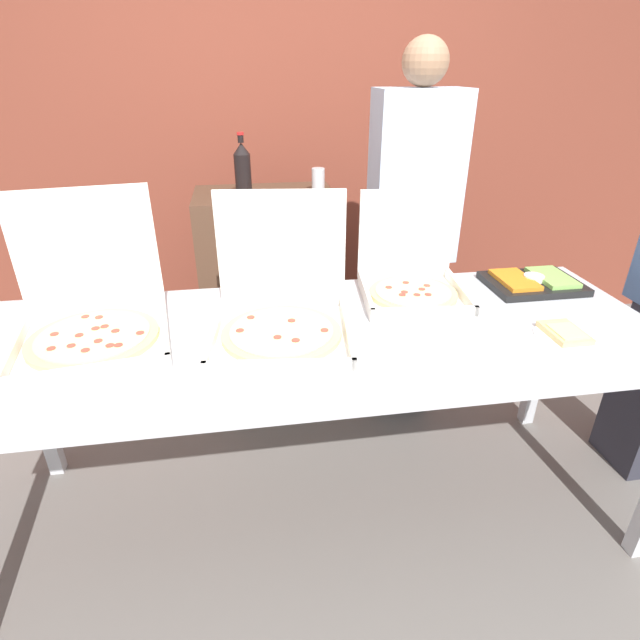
# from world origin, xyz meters

# --- Properties ---
(ground_plane) EXTENTS (16.00, 16.00, 0.00)m
(ground_plane) POSITION_xyz_m (0.00, 0.00, 0.00)
(ground_plane) COLOR slate
(brick_wall_behind) EXTENTS (10.00, 0.06, 2.80)m
(brick_wall_behind) POSITION_xyz_m (0.00, 1.70, 1.40)
(brick_wall_behind) COLOR brown
(brick_wall_behind) RESTS_ON ground_plane
(buffet_table) EXTENTS (2.50, 0.93, 0.87)m
(buffet_table) POSITION_xyz_m (0.00, 0.00, 0.78)
(buffet_table) COLOR silver
(buffet_table) RESTS_ON ground_plane
(pizza_box_near_right) EXTENTS (0.56, 0.57, 0.48)m
(pizza_box_near_right) POSITION_xyz_m (-0.78, 0.09, 0.96)
(pizza_box_near_right) COLOR silver
(pizza_box_near_right) RESTS_ON buffet_table
(pizza_box_far_right) EXTENTS (0.53, 0.54, 0.47)m
(pizza_box_far_right) POSITION_xyz_m (-0.13, 0.02, 0.95)
(pizza_box_far_right) COLOR silver
(pizza_box_far_right) RESTS_ON buffet_table
(pizza_box_far_left) EXTENTS (0.44, 0.46, 0.40)m
(pizza_box_far_left) POSITION_xyz_m (0.42, 0.26, 0.94)
(pizza_box_far_left) COLOR silver
(pizza_box_far_left) RESTS_ON buffet_table
(paper_plate_front_right) EXTENTS (0.20, 0.20, 0.03)m
(paper_plate_front_right) POSITION_xyz_m (0.85, -0.17, 0.88)
(paper_plate_front_right) COLOR white
(paper_plate_front_right) RESTS_ON buffet_table
(veggie_tray) EXTENTS (0.39, 0.28, 0.05)m
(veggie_tray) POSITION_xyz_m (0.97, 0.26, 0.89)
(veggie_tray) COLOR black
(veggie_tray) RESTS_ON buffet_table
(sideboard_podium) EXTENTS (0.72, 0.47, 1.14)m
(sideboard_podium) POSITION_xyz_m (-0.13, 1.03, 0.57)
(sideboard_podium) COLOR #4C3323
(sideboard_podium) RESTS_ON ground_plane
(soda_bottle) EXTENTS (0.08, 0.08, 0.30)m
(soda_bottle) POSITION_xyz_m (-0.23, 0.96, 1.28)
(soda_bottle) COLOR black
(soda_bottle) RESTS_ON sideboard_podium
(soda_can_silver) EXTENTS (0.07, 0.07, 0.12)m
(soda_can_silver) POSITION_xyz_m (0.15, 0.99, 1.21)
(soda_can_silver) COLOR silver
(soda_can_silver) RESTS_ON sideboard_podium
(person_guest_plaid) EXTENTS (0.40, 0.22, 1.84)m
(person_guest_plaid) POSITION_xyz_m (0.55, 0.68, 0.97)
(person_guest_plaid) COLOR #2D2D38
(person_guest_plaid) RESTS_ON ground_plane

